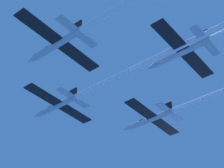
# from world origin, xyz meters

# --- Properties ---
(jet_lead) EXTENTS (16.03, 51.53, 2.66)m
(jet_lead) POSITION_xyz_m (-0.53, -15.12, 0.57)
(jet_lead) COLOR #B2BAC6
(jet_left_wing) EXTENTS (16.03, 48.26, 2.66)m
(jet_left_wing) POSITION_xyz_m (-13.17, -26.45, 0.04)
(jet_left_wing) COLOR #B2BAC6
(jet_right_wing) EXTENTS (16.03, 48.20, 2.66)m
(jet_right_wing) POSITION_xyz_m (13.13, -25.96, -0.64)
(jet_right_wing) COLOR #B2BAC6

